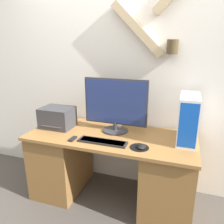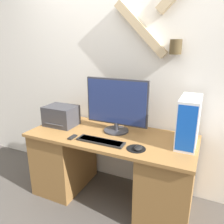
{
  "view_description": "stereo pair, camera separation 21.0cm",
  "coord_description": "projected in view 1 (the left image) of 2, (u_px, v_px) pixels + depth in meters",
  "views": [
    {
      "loc": [
        0.65,
        -1.54,
        1.6
      ],
      "look_at": [
        0.01,
        0.36,
        0.98
      ],
      "focal_mm": 35.0,
      "sensor_mm": 36.0,
      "label": 1
    },
    {
      "loc": [
        0.85,
        -1.47,
        1.6
      ],
      "look_at": [
        0.01,
        0.36,
        0.98
      ],
      "focal_mm": 35.0,
      "sensor_mm": 36.0,
      "label": 2
    }
  ],
  "objects": [
    {
      "name": "keyboard",
      "position": [
        103.0,
        142.0,
        2.0
      ],
      "size": [
        0.45,
        0.12,
        0.02
      ],
      "color": "black",
      "rests_on": "desk"
    },
    {
      "name": "mousepad",
      "position": [
        139.0,
        147.0,
        1.9
      ],
      "size": [
        0.17,
        0.17,
        0.0
      ],
      "color": "black",
      "rests_on": "desk"
    },
    {
      "name": "remote_control",
      "position": [
        73.0,
        139.0,
        2.06
      ],
      "size": [
        0.04,
        0.11,
        0.02
      ],
      "color": "black",
      "rests_on": "desk"
    },
    {
      "name": "printer",
      "position": [
        57.0,
        117.0,
        2.35
      ],
      "size": [
        0.34,
        0.27,
        0.22
      ],
      "color": "#38383D",
      "rests_on": "desk"
    },
    {
      "name": "wall_back",
      "position": [
        124.0,
        67.0,
        2.36
      ],
      "size": [
        6.4,
        0.16,
        2.76
      ],
      "color": "white",
      "rests_on": "ground_plane"
    },
    {
      "name": "ground_plane",
      "position": [
        99.0,
        220.0,
        2.07
      ],
      "size": [
        12.0,
        12.0,
        0.0
      ],
      "primitive_type": "plane",
      "color": "#4C4742"
    },
    {
      "name": "monitor",
      "position": [
        115.0,
        104.0,
        2.19
      ],
      "size": [
        0.65,
        0.26,
        0.55
      ],
      "color": "#333338",
      "rests_on": "desk"
    },
    {
      "name": "computer_tower",
      "position": [
        188.0,
        119.0,
        1.97
      ],
      "size": [
        0.17,
        0.4,
        0.43
      ],
      "color": "white",
      "rests_on": "desk"
    },
    {
      "name": "mouse",
      "position": [
        142.0,
        147.0,
        1.88
      ],
      "size": [
        0.07,
        0.1,
        0.03
      ],
      "color": "black",
      "rests_on": "mousepad"
    },
    {
      "name": "desk",
      "position": [
        111.0,
        166.0,
        2.28
      ],
      "size": [
        1.65,
        0.71,
        0.74
      ],
      "color": "olive",
      "rests_on": "ground_plane"
    }
  ]
}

